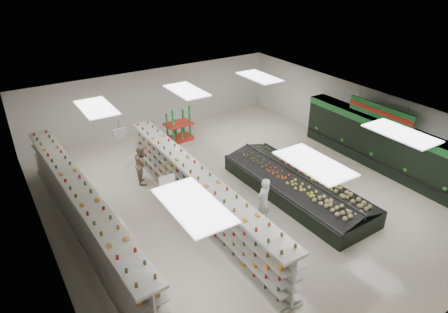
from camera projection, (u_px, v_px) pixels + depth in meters
floor at (236, 192)px, 16.06m from camera, size 16.00×16.00×0.00m
ceiling at (237, 118)px, 14.59m from camera, size 14.00×16.00×0.02m
wall_back at (153, 99)px, 21.32m from camera, size 14.00×0.02×3.20m
wall_front at (428, 291)px, 9.33m from camera, size 14.00×0.02×3.20m
wall_left at (44, 215)px, 12.00m from camera, size 0.02×16.00×3.20m
wall_right at (361, 120)px, 18.65m from camera, size 0.02×16.00×3.20m
produce_wall_case at (379, 141)px, 17.47m from camera, size 0.93×8.00×2.20m
aisle_sign_near at (167, 181)px, 11.49m from camera, size 0.52×0.06×0.75m
aisle_sign_far at (120, 133)px, 14.49m from camera, size 0.52×0.06×0.75m
hortifruti_banner at (381, 112)px, 16.68m from camera, size 0.12×3.20×0.95m
gondola_left at (83, 213)px, 13.32m from camera, size 1.33×10.91×1.89m
gondola_center at (197, 195)px, 14.37m from camera, size 0.82×10.53×1.83m
produce_island at (296, 185)px, 15.67m from camera, size 2.57×6.69×0.99m
soda_endcap at (178, 125)px, 20.10m from camera, size 1.39×1.00×1.70m
shopper_main at (263, 201)px, 13.97m from camera, size 0.72×0.57×1.75m
shopper_background at (142, 164)px, 16.43m from camera, size 0.76×0.94×1.67m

